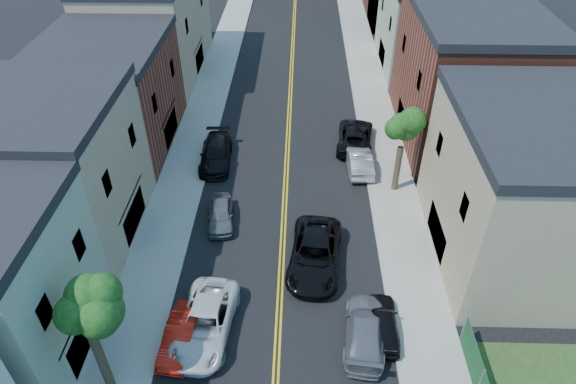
# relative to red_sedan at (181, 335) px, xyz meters

# --- Properties ---
(sidewalk_left) EXTENTS (3.20, 100.00, 0.15)m
(sidewalk_left) POSITION_rel_red_sedan_xyz_m (-2.95, 23.48, -0.61)
(sidewalk_left) COLOR gray
(sidewalk_left) RESTS_ON ground
(sidewalk_right) EXTENTS (3.20, 100.00, 0.15)m
(sidewalk_right) POSITION_rel_red_sedan_xyz_m (12.85, 23.48, -0.61)
(sidewalk_right) COLOR gray
(sidewalk_right) RESTS_ON ground
(curb_left) EXTENTS (0.30, 100.00, 0.15)m
(curb_left) POSITION_rel_red_sedan_xyz_m (-1.20, 23.48, -0.61)
(curb_left) COLOR gray
(curb_left) RESTS_ON ground
(curb_right) EXTENTS (0.30, 100.00, 0.15)m
(curb_right) POSITION_rel_red_sedan_xyz_m (11.10, 23.48, -0.61)
(curb_right) COLOR gray
(curb_right) RESTS_ON ground
(bldg_left_tan_near) EXTENTS (9.00, 10.00, 9.00)m
(bldg_left_tan_near) POSITION_rel_red_sedan_xyz_m (-9.05, 8.48, 3.81)
(bldg_left_tan_near) COLOR #998466
(bldg_left_tan_near) RESTS_ON ground
(bldg_left_brick) EXTENTS (9.00, 12.00, 8.00)m
(bldg_left_brick) POSITION_rel_red_sedan_xyz_m (-9.05, 19.48, 3.31)
(bldg_left_brick) COLOR brown
(bldg_left_brick) RESTS_ON ground
(bldg_left_tan_far) EXTENTS (9.00, 16.00, 9.50)m
(bldg_left_tan_far) POSITION_rel_red_sedan_xyz_m (-9.05, 33.48, 4.06)
(bldg_left_tan_far) COLOR #998466
(bldg_left_tan_far) RESTS_ON ground
(bldg_right_tan) EXTENTS (9.00, 12.00, 9.00)m
(bldg_right_tan) POSITION_rel_red_sedan_xyz_m (18.95, 7.48, 3.81)
(bldg_right_tan) COLOR #998466
(bldg_right_tan) RESTS_ON ground
(bldg_right_brick) EXTENTS (9.00, 14.00, 10.00)m
(bldg_right_brick) POSITION_rel_red_sedan_xyz_m (18.95, 21.48, 4.31)
(bldg_right_brick) COLOR brown
(bldg_right_brick) RESTS_ON ground
(bldg_right_palegrn) EXTENTS (9.00, 12.00, 8.50)m
(bldg_right_palegrn) POSITION_rel_red_sedan_xyz_m (18.95, 35.48, 3.56)
(bldg_right_palegrn) COLOR gray
(bldg_right_palegrn) RESTS_ON ground
(tree_left_mid) EXTENTS (5.20, 5.20, 9.29)m
(tree_left_mid) POSITION_rel_red_sedan_xyz_m (-2.92, -2.51, 5.90)
(tree_left_mid) COLOR #352A1A
(tree_left_mid) RESTS_ON sidewalk_left
(tree_right_far) EXTENTS (4.40, 4.40, 8.03)m
(tree_right_far) POSITION_rel_red_sedan_xyz_m (12.87, 13.48, 5.07)
(tree_right_far) COLOR #352A1A
(tree_right_far) RESTS_ON sidewalk_right
(red_sedan) EXTENTS (1.90, 4.30, 1.37)m
(red_sedan) POSITION_rel_red_sedan_xyz_m (0.00, 0.00, 0.00)
(red_sedan) COLOR red
(red_sedan) RESTS_ON ground
(white_pickup) EXTENTS (3.27, 6.14, 1.64)m
(white_pickup) POSITION_rel_red_sedan_xyz_m (1.15, 0.71, 0.13)
(white_pickup) COLOR silver
(white_pickup) RESTS_ON ground
(grey_car_left) EXTENTS (2.14, 4.25, 1.39)m
(grey_car_left) POSITION_rel_red_sedan_xyz_m (0.77, 9.60, 0.01)
(grey_car_left) COLOR #53565A
(grey_car_left) RESTS_ON ground
(black_car_left) EXTENTS (2.51, 5.71, 1.63)m
(black_car_left) POSITION_rel_red_sedan_xyz_m (-0.55, 16.68, 0.13)
(black_car_left) COLOR black
(black_car_left) RESTS_ON ground
(grey_car_right) EXTENTS (2.73, 5.40, 1.50)m
(grey_car_right) POSITION_rel_red_sedan_xyz_m (9.47, 0.51, 0.06)
(grey_car_right) COLOR slate
(grey_car_right) RESTS_ON ground
(black_car_right) EXTENTS (1.75, 4.10, 1.38)m
(black_car_right) POSITION_rel_red_sedan_xyz_m (10.45, 1.08, 0.00)
(black_car_right) COLOR black
(black_car_right) RESTS_ON ground
(silver_car_right) EXTENTS (2.03, 5.03, 1.62)m
(silver_car_right) POSITION_rel_red_sedan_xyz_m (10.45, 16.20, 0.12)
(silver_car_right) COLOR #A1A4A9
(silver_car_right) RESTS_ON ground
(dark_car_right_far) EXTENTS (3.43, 6.23, 1.65)m
(dark_car_right_far) POSITION_rel_red_sedan_xyz_m (10.45, 19.56, 0.14)
(dark_car_right_far) COLOR black
(dark_car_right_far) RESTS_ON ground
(black_suv_lane) EXTENTS (3.63, 6.72, 1.79)m
(black_suv_lane) POSITION_rel_red_sedan_xyz_m (6.95, 5.85, 0.21)
(black_suv_lane) COLOR black
(black_suv_lane) RESTS_ON ground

